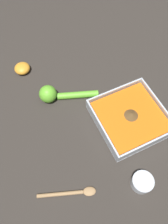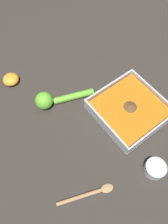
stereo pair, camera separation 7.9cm
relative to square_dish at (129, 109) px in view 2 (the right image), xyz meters
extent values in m
plane|color=#332D28|center=(0.04, 0.00, -0.02)|extent=(4.00, 4.00, 0.00)
cube|color=silver|center=(0.00, 0.00, -0.02)|extent=(0.24, 0.24, 0.01)
cube|color=silver|center=(0.00, 0.12, 0.01)|extent=(0.24, 0.01, 0.04)
cube|color=silver|center=(0.00, -0.12, 0.01)|extent=(0.24, 0.01, 0.04)
cube|color=silver|center=(0.12, 0.00, 0.01)|extent=(0.01, 0.22, 0.04)
cube|color=silver|center=(-0.12, 0.00, 0.01)|extent=(0.01, 0.22, 0.04)
cube|color=orange|center=(0.00, 0.00, 0.00)|extent=(0.22, 0.22, 0.03)
cone|color=brown|center=(0.00, 0.00, 0.02)|extent=(0.05, 0.05, 0.01)
cylinder|color=silver|center=(0.21, -0.08, 0.00)|extent=(0.07, 0.07, 0.04)
cylinder|color=brown|center=(0.21, -0.08, -0.01)|extent=(0.06, 0.06, 0.02)
sphere|color=#6BC633|center=(-0.21, -0.23, 0.01)|extent=(0.07, 0.07, 0.07)
cylinder|color=#6BC633|center=(-0.17, -0.13, -0.01)|extent=(0.08, 0.16, 0.03)
ellipsoid|color=orange|center=(-0.39, -0.28, 0.00)|extent=(0.06, 0.06, 0.03)
ellipsoid|color=tan|center=(0.16, -0.24, -0.01)|extent=(0.04, 0.05, 0.01)
cylinder|color=tan|center=(0.13, -0.33, -0.01)|extent=(0.06, 0.14, 0.01)
camera|label=1|loc=(0.26, -0.30, 0.69)|focal=35.00mm
camera|label=2|loc=(0.22, -0.37, 0.69)|focal=35.00mm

